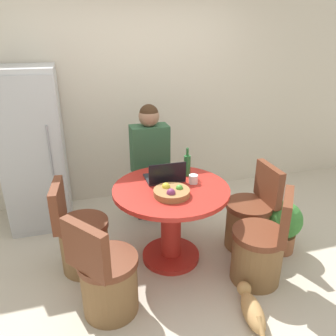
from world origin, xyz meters
name	(u,v)px	position (x,y,z in m)	size (l,w,h in m)	color
ground_plane	(175,269)	(0.00, 0.00, 0.00)	(12.00, 12.00, 0.00)	beige
wall_back	(136,98)	(0.00, 1.68, 1.30)	(7.00, 0.06, 2.60)	beige
refrigerator	(34,149)	(-1.21, 1.28, 0.87)	(0.63, 0.72, 1.74)	silver
dining_table	(171,212)	(0.01, 0.18, 0.51)	(1.06, 1.06, 0.76)	#B2261E
chair_near_right_corner	(260,251)	(0.66, -0.33, 0.29)	(0.53, 0.53, 0.87)	brown
chair_left_side	(82,241)	(-0.81, 0.27, 0.29)	(0.47, 0.46, 0.87)	brown
chair_near_left_corner	(107,280)	(-0.65, -0.32, 0.29)	(0.53, 0.53, 0.87)	brown
chair_right_side	(250,220)	(0.84, 0.15, 0.29)	(0.46, 0.46, 0.87)	brown
person_seated	(149,159)	(-0.02, 0.93, 0.76)	(0.40, 0.37, 1.38)	#2D2D38
laptop	(165,177)	(0.00, 0.34, 0.80)	(0.35, 0.26, 0.20)	#232328
fruit_bowl	(172,192)	(-0.03, 0.03, 0.80)	(0.31, 0.31, 0.10)	olive
coffee_cup	(193,179)	(0.23, 0.21, 0.80)	(0.08, 0.08, 0.08)	white
bottle	(187,165)	(0.24, 0.40, 0.87)	(0.06, 0.06, 0.28)	#23602D
cat	(252,309)	(0.40, -0.70, 0.08)	(0.21, 0.53, 0.17)	tan
potted_plant	(283,225)	(1.11, -0.01, 0.29)	(0.37, 0.37, 0.53)	#935638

